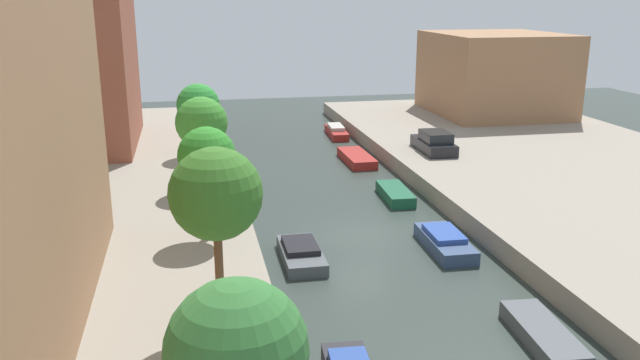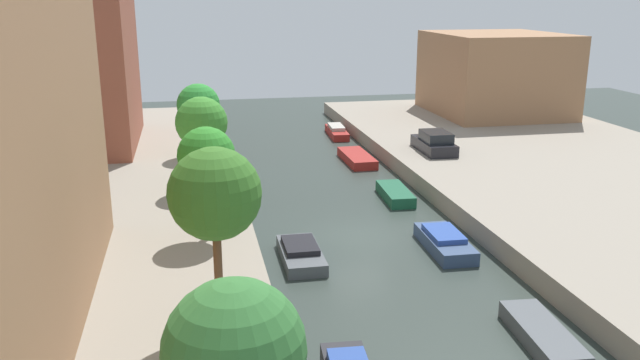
{
  "view_description": "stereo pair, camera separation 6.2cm",
  "coord_description": "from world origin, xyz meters",
  "px_view_note": "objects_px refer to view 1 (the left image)",
  "views": [
    {
      "loc": [
        -7.55,
        -27.38,
        10.83
      ],
      "look_at": [
        -0.8,
        5.41,
        1.23
      ],
      "focal_mm": 36.54,
      "sensor_mm": 36.0,
      "label": 1
    },
    {
      "loc": [
        -7.49,
        -27.39,
        10.83
      ],
      "look_at": [
        -0.8,
        5.41,
        1.23
      ],
      "focal_mm": 36.54,
      "sensor_mm": 36.0,
      "label": 2
    }
  ],
  "objects_px": {
    "street_tree_1": "(216,195)",
    "moored_boat_right_1": "(543,335)",
    "low_block_right": "(494,74)",
    "street_tree_0": "(237,351)",
    "street_tree_4": "(198,105)",
    "moored_boat_right_2": "(445,242)",
    "street_tree_3": "(202,123)",
    "moored_boat_right_3": "(395,194)",
    "parked_car": "(434,143)",
    "moored_boat_right_4": "(357,158)",
    "street_tree_2": "(207,157)",
    "moored_boat_left_2": "(301,253)",
    "moored_boat_right_5": "(336,131)"
  },
  "relations": [
    {
      "from": "parked_car",
      "to": "street_tree_1",
      "type": "bearing_deg",
      "value": -125.66
    },
    {
      "from": "street_tree_1",
      "to": "moored_boat_right_1",
      "type": "height_order",
      "value": "street_tree_1"
    },
    {
      "from": "moored_boat_right_1",
      "to": "moored_boat_right_2",
      "type": "height_order",
      "value": "moored_boat_right_2"
    },
    {
      "from": "low_block_right",
      "to": "street_tree_2",
      "type": "xyz_separation_m",
      "value": [
        -24.89,
        -25.05,
        0.11
      ]
    },
    {
      "from": "street_tree_0",
      "to": "street_tree_4",
      "type": "distance_m",
      "value": 29.64
    },
    {
      "from": "street_tree_0",
      "to": "street_tree_1",
      "type": "bearing_deg",
      "value": 90.0
    },
    {
      "from": "street_tree_4",
      "to": "moored_boat_right_2",
      "type": "distance_m",
      "value": 18.94
    },
    {
      "from": "street_tree_3",
      "to": "moored_boat_right_4",
      "type": "xyz_separation_m",
      "value": [
        10.21,
        7.59,
        -4.2
      ]
    },
    {
      "from": "moored_boat_left_2",
      "to": "street_tree_2",
      "type": "bearing_deg",
      "value": 165.55
    },
    {
      "from": "moored_boat_right_2",
      "to": "moored_boat_right_5",
      "type": "distance_m",
      "value": 24.12
    },
    {
      "from": "street_tree_2",
      "to": "street_tree_3",
      "type": "distance_m",
      "value": 7.06
    },
    {
      "from": "street_tree_3",
      "to": "moored_boat_right_1",
      "type": "height_order",
      "value": "street_tree_3"
    },
    {
      "from": "moored_boat_right_3",
      "to": "moored_boat_right_5",
      "type": "relative_size",
      "value": 0.82
    },
    {
      "from": "moored_boat_right_3",
      "to": "moored_boat_right_5",
      "type": "height_order",
      "value": "moored_boat_right_5"
    },
    {
      "from": "street_tree_3",
      "to": "moored_boat_right_4",
      "type": "height_order",
      "value": "street_tree_3"
    },
    {
      "from": "low_block_right",
      "to": "street_tree_4",
      "type": "height_order",
      "value": "low_block_right"
    },
    {
      "from": "moored_boat_left_2",
      "to": "moored_boat_right_3",
      "type": "bearing_deg",
      "value": 48.42
    },
    {
      "from": "street_tree_2",
      "to": "street_tree_3",
      "type": "height_order",
      "value": "street_tree_3"
    },
    {
      "from": "street_tree_4",
      "to": "moored_boat_right_2",
      "type": "xyz_separation_m",
      "value": [
        10.09,
        -15.56,
        -3.83
      ]
    },
    {
      "from": "street_tree_3",
      "to": "moored_boat_left_2",
      "type": "height_order",
      "value": "street_tree_3"
    },
    {
      "from": "moored_boat_right_3",
      "to": "street_tree_1",
      "type": "bearing_deg",
      "value": -125.23
    },
    {
      "from": "moored_boat_right_4",
      "to": "moored_boat_right_1",
      "type": "bearing_deg",
      "value": -90.17
    },
    {
      "from": "low_block_right",
      "to": "moored_boat_right_1",
      "type": "distance_m",
      "value": 37.49
    },
    {
      "from": "street_tree_3",
      "to": "moored_boat_right_3",
      "type": "bearing_deg",
      "value": -3.69
    },
    {
      "from": "street_tree_0",
      "to": "street_tree_2",
      "type": "relative_size",
      "value": 1.02
    },
    {
      "from": "street_tree_2",
      "to": "moored_boat_right_5",
      "type": "height_order",
      "value": "street_tree_2"
    },
    {
      "from": "street_tree_0",
      "to": "moored_boat_right_3",
      "type": "bearing_deg",
      "value": 64.58
    },
    {
      "from": "street_tree_0",
      "to": "street_tree_3",
      "type": "height_order",
      "value": "street_tree_3"
    },
    {
      "from": "street_tree_1",
      "to": "street_tree_3",
      "type": "distance_m",
      "value": 15.15
    },
    {
      "from": "low_block_right",
      "to": "parked_car",
      "type": "bearing_deg",
      "value": -128.94
    },
    {
      "from": "street_tree_3",
      "to": "moored_boat_right_1",
      "type": "relative_size",
      "value": 1.21
    },
    {
      "from": "street_tree_0",
      "to": "parked_car",
      "type": "bearing_deg",
      "value": 61.85
    },
    {
      "from": "moored_boat_right_1",
      "to": "moored_boat_right_4",
      "type": "height_order",
      "value": "moored_boat_right_4"
    },
    {
      "from": "street_tree_1",
      "to": "street_tree_4",
      "type": "xyz_separation_m",
      "value": [
        0.0,
        22.6,
        -1.11
      ]
    },
    {
      "from": "street_tree_1",
      "to": "street_tree_2",
      "type": "height_order",
      "value": "street_tree_1"
    },
    {
      "from": "street_tree_3",
      "to": "parked_car",
      "type": "height_order",
      "value": "street_tree_3"
    },
    {
      "from": "street_tree_4",
      "to": "moored_boat_right_5",
      "type": "distance_m",
      "value": 14.28
    },
    {
      "from": "moored_boat_left_2",
      "to": "moored_boat_right_3",
      "type": "distance_m",
      "value": 9.83
    },
    {
      "from": "moored_boat_right_3",
      "to": "moored_boat_right_5",
      "type": "distance_m",
      "value": 16.69
    },
    {
      "from": "street_tree_3",
      "to": "moored_boat_right_3",
      "type": "distance_m",
      "value": 11.07
    },
    {
      "from": "street_tree_0",
      "to": "street_tree_4",
      "type": "relative_size",
      "value": 1.05
    },
    {
      "from": "low_block_right",
      "to": "moored_boat_right_2",
      "type": "bearing_deg",
      "value": -119.58
    },
    {
      "from": "street_tree_0",
      "to": "moored_boat_right_5",
      "type": "bearing_deg",
      "value": 74.25
    },
    {
      "from": "street_tree_4",
      "to": "moored_boat_right_2",
      "type": "bearing_deg",
      "value": -57.04
    },
    {
      "from": "parked_car",
      "to": "moored_boat_right_4",
      "type": "xyz_separation_m",
      "value": [
        -4.6,
        2.06,
        -1.28
      ]
    },
    {
      "from": "moored_boat_right_3",
      "to": "moored_boat_right_5",
      "type": "bearing_deg",
      "value": 88.11
    },
    {
      "from": "street_tree_0",
      "to": "moored_boat_right_1",
      "type": "bearing_deg",
      "value": 30.31
    },
    {
      "from": "street_tree_3",
      "to": "moored_boat_left_2",
      "type": "xyz_separation_m",
      "value": [
        3.7,
        -8.01,
        -4.17
      ]
    },
    {
      "from": "street_tree_2",
      "to": "parked_car",
      "type": "relative_size",
      "value": 1.11
    },
    {
      "from": "low_block_right",
      "to": "street_tree_0",
      "type": "xyz_separation_m",
      "value": [
        -24.89,
        -40.16,
        0.03
      ]
    }
  ]
}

